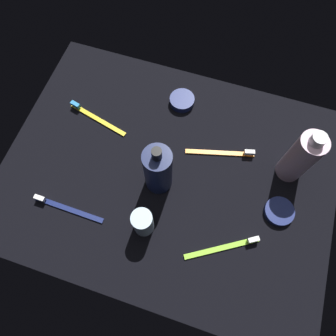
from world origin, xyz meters
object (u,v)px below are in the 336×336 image
cream_tin_left (182,101)px  bodywash_bottle (301,157)px  deodorant_stick (143,223)px  toothbrush_orange (224,153)px  toothbrush_lime (226,247)px  toothbrush_yellow (95,117)px  lotion_bottle (158,170)px  toothbrush_navy (65,207)px  cream_tin_right (279,211)px

cream_tin_left → bodywash_bottle: bearing=-19.5°
bodywash_bottle → deodorant_stick: size_ratio=2.04×
deodorant_stick → toothbrush_orange: size_ratio=0.51×
toothbrush_lime → cream_tin_left: same height
bodywash_bottle → toothbrush_yellow: (-53.19, -0.90, -7.90)cm
bodywash_bottle → cream_tin_left: bodywash_bottle is taller
toothbrush_orange → toothbrush_yellow: bearing=-179.1°
lotion_bottle → toothbrush_navy: lotion_bottle is taller
bodywash_bottle → toothbrush_navy: 57.31cm
lotion_bottle → bodywash_bottle: bodywash_bottle is taller
toothbrush_navy → cream_tin_right: (49.78, 15.11, 0.16)cm
toothbrush_navy → cream_tin_right: toothbrush_navy is taller
toothbrush_yellow → toothbrush_navy: bearing=-83.2°
toothbrush_yellow → cream_tin_left: 24.56cm
lotion_bottle → cream_tin_right: size_ratio=2.54×
deodorant_stick → toothbrush_orange: bearing=61.4°
deodorant_stick → cream_tin_right: (29.83, 13.39, -3.78)cm
cream_tin_right → deodorant_stick: bearing=-155.8°
lotion_bottle → cream_tin_right: (30.17, 1.46, -7.09)cm
toothbrush_yellow → toothbrush_navy: same height
lotion_bottle → toothbrush_lime: size_ratio=1.14×
toothbrush_navy → cream_tin_right: bearing=16.9°
toothbrush_navy → toothbrush_yellow: bearing=96.8°
deodorant_stick → toothbrush_orange: 28.28cm
deodorant_stick → toothbrush_navy: (-19.95, -1.72, -3.94)cm
toothbrush_lime → cream_tin_right: size_ratio=2.24×
toothbrush_yellow → toothbrush_navy: size_ratio=0.99×
toothbrush_orange → toothbrush_yellow: (-36.42, -0.55, 0.00)cm
toothbrush_lime → cream_tin_right: 15.66cm
lotion_bottle → toothbrush_navy: size_ratio=1.01×
cream_tin_right → cream_tin_left: bearing=144.1°
toothbrush_lime → cream_tin_left: (-21.50, 34.88, 0.40)cm
deodorant_stick → toothbrush_yellow: deodorant_stick is taller
bodywash_bottle → toothbrush_yellow: size_ratio=1.05×
toothbrush_orange → toothbrush_lime: 24.06cm
toothbrush_orange → toothbrush_navy: 42.47cm
lotion_bottle → cream_tin_left: lotion_bottle is taller
toothbrush_orange → toothbrush_navy: same height
deodorant_stick → cream_tin_left: size_ratio=1.32×
bodywash_bottle → toothbrush_navy: bodywash_bottle is taller
lotion_bottle → toothbrush_yellow: bearing=151.9°
toothbrush_yellow → cream_tin_left: same height
bodywash_bottle → toothbrush_yellow: bodywash_bottle is taller
toothbrush_navy → cream_tin_left: bearing=64.4°
lotion_bottle → toothbrush_yellow: size_ratio=1.02×
deodorant_stick → toothbrush_navy: bearing=-175.1°
toothbrush_yellow → toothbrush_lime: same height
toothbrush_lime → toothbrush_yellow: bearing=152.1°
bodywash_bottle → deodorant_stick: (-30.16, -24.94, -3.95)cm
deodorant_stick → toothbrush_yellow: 33.52cm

